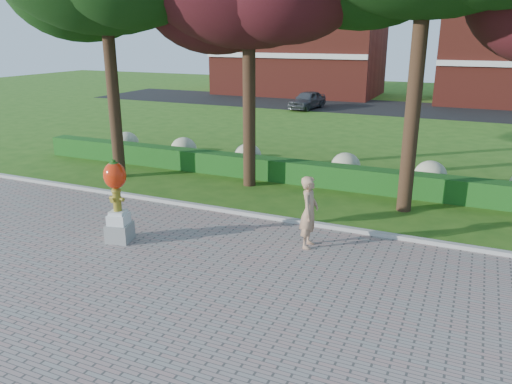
% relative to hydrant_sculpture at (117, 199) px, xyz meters
% --- Properties ---
extents(ground, '(100.00, 100.00, 0.00)m').
position_rel_hydrant_sculpture_xyz_m(ground, '(2.92, 0.10, -1.19)').
color(ground, '#2C5A16').
rests_on(ground, ground).
extents(walkway, '(40.00, 14.00, 0.04)m').
position_rel_hydrant_sculpture_xyz_m(walkway, '(2.92, -3.90, -1.17)').
color(walkway, gray).
rests_on(walkway, ground).
extents(curb, '(40.00, 0.18, 0.15)m').
position_rel_hydrant_sculpture_xyz_m(curb, '(2.92, 3.10, -1.12)').
color(curb, '#ADADA5').
rests_on(curb, ground).
extents(lawn_hedge, '(24.00, 0.70, 0.80)m').
position_rel_hydrant_sculpture_xyz_m(lawn_hedge, '(2.92, 7.10, -0.79)').
color(lawn_hedge, '#194E16').
rests_on(lawn_hedge, ground).
extents(hydrangea_row, '(20.10, 1.10, 0.99)m').
position_rel_hydrant_sculpture_xyz_m(hydrangea_row, '(3.49, 8.10, -0.64)').
color(hydrangea_row, '#A9AB83').
rests_on(hydrangea_row, ground).
extents(street, '(50.00, 8.00, 0.02)m').
position_rel_hydrant_sculpture_xyz_m(street, '(2.92, 28.10, -1.18)').
color(street, black).
rests_on(street, ground).
extents(building_left, '(14.00, 8.00, 7.00)m').
position_rel_hydrant_sculpture_xyz_m(building_left, '(-7.08, 34.10, 2.31)').
color(building_left, maroon).
rests_on(building_left, ground).
extents(hydrant_sculpture, '(0.71, 0.71, 2.18)m').
position_rel_hydrant_sculpture_xyz_m(hydrant_sculpture, '(0.00, 0.00, 0.00)').
color(hydrant_sculpture, gray).
rests_on(hydrant_sculpture, walkway).
extents(woman, '(0.50, 0.71, 1.85)m').
position_rel_hydrant_sculpture_xyz_m(woman, '(4.61, 1.67, -0.23)').
color(woman, tan).
rests_on(woman, walkway).
extents(parked_car, '(2.07, 3.92, 1.27)m').
position_rel_hydrant_sculpture_xyz_m(parked_car, '(-3.24, 25.10, -0.54)').
color(parked_car, '#414449').
rests_on(parked_car, street).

